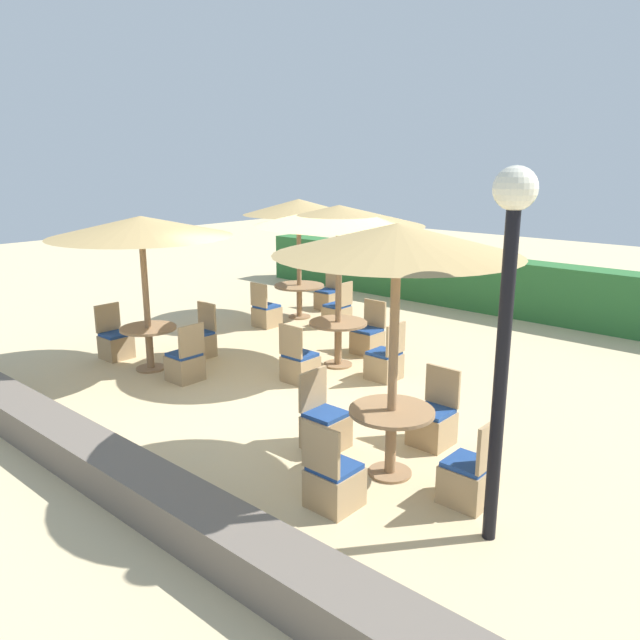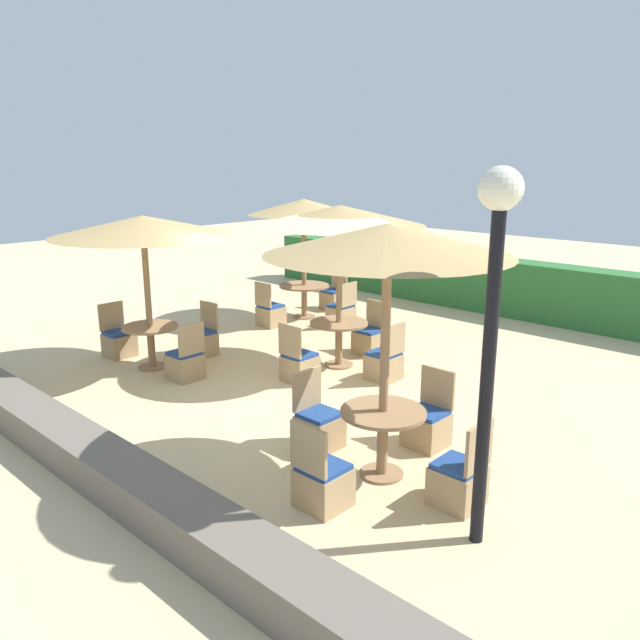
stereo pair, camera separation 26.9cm
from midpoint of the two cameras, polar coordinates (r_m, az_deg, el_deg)
name	(u,v)px [view 1 (the left image)]	position (r m, az deg, el deg)	size (l,w,h in m)	color
ground_plane	(294,384)	(9.67, -3.18, -5.85)	(40.00, 40.00, 0.00)	#D1BA8C
hedge_row	(489,285)	(14.55, 14.72, 3.16)	(13.00, 0.70, 1.21)	#2D6B33
stone_border	(76,448)	(7.70, -22.33, -10.82)	(10.00, 0.56, 0.42)	#6B6056
lamp_post	(508,286)	(5.33, 15.42, 3.01)	(0.36, 0.36, 3.32)	black
parasol_center	(339,216)	(9.97, 0.97, 9.48)	(2.72, 2.72, 2.66)	#93704C
round_table_center	(338,332)	(10.32, 0.92, -1.15)	(0.96, 0.96, 0.76)	#93704C
patio_chair_center_south	(300,365)	(9.69, -2.68, -4.14)	(0.46, 0.46, 0.93)	tan
patio_chair_center_east	(385,363)	(9.82, 5.17, -3.93)	(0.46, 0.46, 0.93)	tan
patio_chair_center_north	(368,339)	(11.10, 3.71, -1.71)	(0.46, 0.46, 0.93)	tan
parasol_front_right	(397,241)	(6.30, 5.84, 7.23)	(2.52, 2.52, 2.75)	#93704C
round_table_front_right	(391,426)	(6.86, 5.40, -9.65)	(0.93, 0.93, 0.76)	#93704C
patio_chair_front_right_east	(469,479)	(6.58, 12.31, -13.99)	(0.46, 0.46, 0.93)	tan
patio_chair_front_right_north	(433,423)	(7.74, 9.27, -9.32)	(0.46, 0.46, 0.93)	tan
patio_chair_front_right_west	(325,426)	(7.56, -0.59, -9.71)	(0.46, 0.46, 0.93)	tan
patio_chair_front_right_south	(333,482)	(6.37, -0.01, -14.64)	(0.46, 0.46, 0.93)	tan
parasol_front_left	(141,227)	(10.22, -16.80, 8.15)	(2.85, 2.85, 2.50)	#93704C
round_table_front_left	(149,338)	(10.56, -16.08, -1.61)	(0.90, 0.90, 0.72)	#93704C
patio_chair_front_left_east	(185,364)	(9.97, -12.97, -3.97)	(0.46, 0.46, 0.93)	tan
patio_chair_front_left_north	(199,342)	(11.12, -11.67, -1.96)	(0.46, 0.46, 0.93)	tan
patio_chair_front_left_west	(115,343)	(11.41, -18.84, -2.02)	(0.46, 0.46, 0.93)	tan
parasol_back_left	(299,207)	(13.24, -2.56, 10.24)	(2.33, 2.33, 2.55)	#93704C
round_table_back_left	(299,292)	(13.49, -2.47, 2.59)	(1.08, 1.08, 0.72)	#93704C
patio_chair_back_left_east	(337,313)	(12.88, 1.01, 0.63)	(0.46, 0.46, 0.93)	tan
patio_chair_back_left_north	(328,298)	(14.32, 0.21, 2.06)	(0.46, 0.46, 0.93)	tan
patio_chair_back_left_south	(266,314)	(12.88, -5.54, 0.56)	(0.46, 0.46, 0.93)	tan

